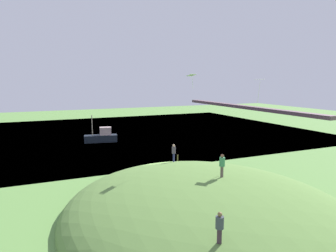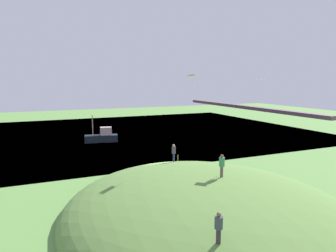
% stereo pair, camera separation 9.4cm
% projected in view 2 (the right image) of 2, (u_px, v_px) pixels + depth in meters
% --- Properties ---
extents(ground_plane, '(160.00, 160.00, 0.00)m').
position_uv_depth(ground_plane, '(156.00, 180.00, 31.10)').
color(ground_plane, '#5E8F43').
extents(lake_water, '(50.76, 80.00, 0.40)m').
position_uv_depth(lake_water, '(97.00, 135.00, 57.51)').
color(lake_water, '#45618E').
rests_on(lake_water, ground_plane).
extents(grass_hill, '(23.98, 21.01, 5.64)m').
position_uv_depth(grass_hill, '(206.00, 216.00, 22.85)').
color(grass_hill, '#5C843D').
rests_on(grass_hill, ground_plane).
extents(bridge_deck_far, '(45.69, 1.80, 0.70)m').
position_uv_depth(bridge_deck_far, '(245.00, 107.00, 70.30)').
color(bridge_deck_far, '#634853').
extents(boat_on_lake, '(2.54, 5.36, 4.39)m').
position_uv_depth(boat_on_lake, '(102.00, 137.00, 50.30)').
color(boat_on_lake, black).
rests_on(boat_on_lake, lake_water).
extents(person_with_child, '(0.55, 0.55, 1.75)m').
position_uv_depth(person_with_child, '(222.00, 163.00, 22.83)').
color(person_with_child, brown).
rests_on(person_with_child, grass_hill).
extents(person_near_shore, '(0.51, 0.51, 1.70)m').
position_uv_depth(person_near_shore, '(174.00, 151.00, 29.66)').
color(person_near_shore, navy).
rests_on(person_near_shore, grass_hill).
extents(person_walking_path, '(0.55, 0.55, 1.58)m').
position_uv_depth(person_walking_path, '(219.00, 224.00, 14.84)').
color(person_walking_path, '#3B2935').
rests_on(person_walking_path, grass_hill).
extents(kite_0, '(0.99, 0.97, 2.08)m').
position_uv_depth(kite_0, '(260.00, 81.00, 26.92)').
color(kite_0, white).
extents(kite_6, '(0.98, 1.12, 1.37)m').
position_uv_depth(kite_6, '(192.00, 76.00, 28.73)').
color(kite_6, white).
extents(mooring_post, '(0.14, 0.14, 1.29)m').
position_uv_depth(mooring_post, '(178.00, 160.00, 36.30)').
color(mooring_post, brown).
rests_on(mooring_post, ground_plane).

